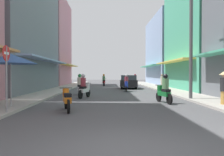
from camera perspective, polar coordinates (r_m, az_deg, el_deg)
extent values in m
plane|color=#4C4C4F|center=(20.12, 0.34, -3.47)|extent=(86.57, 86.57, 0.00)
cube|color=#ADA89E|center=(20.66, -14.43, -3.22)|extent=(2.15, 47.35, 0.12)
cube|color=#ADA89E|center=(20.93, 14.92, -3.17)|extent=(2.15, 47.35, 0.12)
cube|color=slate|center=(22.69, -24.69, 13.42)|extent=(6.00, 13.27, 12.97)
cube|color=#8CA5CC|center=(21.04, -15.82, 4.32)|extent=(1.10, 11.94, 0.12)
cube|color=#B7727F|center=(33.57, -16.54, 8.57)|extent=(6.00, 9.24, 12.03)
cube|color=#EFD159|center=(32.55, -10.56, 3.14)|extent=(1.10, 8.32, 0.12)
cube|color=#4CB28C|center=(24.50, 23.05, 10.99)|extent=(6.00, 10.45, 11.71)
cube|color=#EFD159|center=(22.95, 14.98, 4.04)|extent=(1.10, 9.40, 0.12)
cube|color=#8CA5CC|center=(35.98, 14.86, 6.57)|extent=(6.00, 12.40, 10.17)
cube|color=#4CB28C|center=(35.03, 9.33, 2.99)|extent=(1.10, 11.16, 0.12)
cylinder|color=black|center=(10.40, -11.60, -6.11)|extent=(0.23, 0.56, 0.56)
cylinder|color=black|center=(9.17, -10.92, -7.07)|extent=(0.23, 0.56, 0.56)
cube|color=orange|center=(9.71, -11.26, -5.31)|extent=(0.54, 1.04, 0.24)
cube|color=black|center=(9.49, -11.15, -4.24)|extent=(0.42, 0.61, 0.14)
cylinder|color=orange|center=(10.23, -11.55, -3.86)|extent=(0.28, 0.28, 0.45)
cylinder|color=black|center=(10.22, -11.55, -2.47)|extent=(0.54, 0.18, 0.03)
cylinder|color=black|center=(13.13, 11.69, -4.64)|extent=(0.20, 0.56, 0.56)
cylinder|color=black|center=(12.01, 14.26, -5.17)|extent=(0.20, 0.56, 0.56)
cube|color=#197233|center=(12.50, 13.03, -3.91)|extent=(0.49, 1.04, 0.24)
cube|color=black|center=(12.31, 13.45, -3.06)|extent=(0.40, 0.61, 0.14)
cylinder|color=#197233|center=(12.98, 11.94, -2.84)|extent=(0.28, 0.28, 0.45)
cylinder|color=black|center=(12.96, 11.94, -1.74)|extent=(0.54, 0.15, 0.03)
cylinder|color=#598C59|center=(12.33, 13.35, -1.42)|extent=(0.34, 0.34, 0.55)
sphere|color=black|center=(12.32, 13.36, 0.44)|extent=(0.26, 0.26, 0.26)
cylinder|color=black|center=(19.80, 3.65, -2.73)|extent=(0.13, 0.56, 0.56)
cylinder|color=black|center=(21.05, 3.64, -2.51)|extent=(0.13, 0.56, 0.56)
cube|color=#1E38B7|center=(20.46, 3.64, -1.99)|extent=(0.36, 1.02, 0.24)
cube|color=black|center=(20.65, 3.64, -1.41)|extent=(0.33, 0.58, 0.14)
cylinder|color=#1E38B7|center=(19.90, 3.65, -1.50)|extent=(0.28, 0.28, 0.45)
cylinder|color=black|center=(19.89, 3.65, -0.78)|extent=(0.55, 0.08, 0.03)
cylinder|color=#99333F|center=(20.59, 3.65, -0.44)|extent=(0.34, 0.34, 0.55)
sphere|color=#B2B2B7|center=(20.58, 3.65, 0.67)|extent=(0.26, 0.26, 0.26)
cylinder|color=black|center=(17.83, -7.98, -3.15)|extent=(0.11, 0.56, 0.56)
cylinder|color=black|center=(16.59, -8.24, -3.46)|extent=(0.11, 0.56, 0.56)
cube|color=#B2B2B7|center=(17.14, -8.12, -2.58)|extent=(0.34, 1.01, 0.24)
cube|color=black|center=(16.93, -8.16, -1.94)|extent=(0.31, 0.58, 0.14)
cylinder|color=#B2B2B7|center=(17.68, -8.01, -1.82)|extent=(0.28, 0.28, 0.45)
cylinder|color=black|center=(17.67, -8.01, -1.01)|extent=(0.55, 0.06, 0.03)
cylinder|color=beige|center=(16.97, -8.15, -0.76)|extent=(0.34, 0.34, 0.55)
sphere|color=#197233|center=(16.96, -8.16, 0.60)|extent=(0.26, 0.26, 0.26)
cylinder|color=black|center=(29.55, 5.67, -1.51)|extent=(0.21, 0.56, 0.56)
cylinder|color=black|center=(30.79, 5.94, -1.41)|extent=(0.21, 0.56, 0.56)
cube|color=black|center=(30.21, 5.82, -1.04)|extent=(0.51, 1.04, 0.24)
cube|color=black|center=(30.41, 5.86, -0.65)|extent=(0.40, 0.61, 0.14)
cylinder|color=black|center=(29.66, 5.70, -0.69)|extent=(0.28, 0.28, 0.45)
cylinder|color=black|center=(29.65, 5.70, -0.21)|extent=(0.54, 0.16, 0.03)
cylinder|color=beige|center=(30.35, 5.85, 0.01)|extent=(0.34, 0.34, 0.55)
sphere|color=maroon|center=(30.34, 5.85, 0.76)|extent=(0.26, 0.26, 0.26)
cylinder|color=black|center=(15.51, -6.03, -3.76)|extent=(0.25, 0.56, 0.56)
cylinder|color=black|center=(14.37, -7.96, -4.14)|extent=(0.25, 0.56, 0.56)
cube|color=silver|center=(14.88, -7.04, -3.12)|extent=(0.57, 1.04, 0.24)
cube|color=black|center=(14.68, -7.35, -2.39)|extent=(0.44, 0.62, 0.14)
cylinder|color=silver|center=(15.37, -6.21, -2.24)|extent=(0.28, 0.28, 0.45)
cylinder|color=black|center=(15.36, -6.21, -1.31)|extent=(0.53, 0.20, 0.03)
cylinder|color=#99333F|center=(14.71, -7.28, -1.02)|extent=(0.34, 0.34, 0.55)
sphere|color=#B2B2B7|center=(14.70, -7.28, 0.54)|extent=(0.26, 0.26, 0.26)
cylinder|color=black|center=(30.08, -1.94, -1.46)|extent=(0.12, 0.56, 0.56)
cylinder|color=black|center=(28.84, -2.17, -1.57)|extent=(0.12, 0.56, 0.56)
cube|color=red|center=(29.40, -2.06, -1.09)|extent=(0.36, 1.02, 0.24)
cube|color=black|center=(29.20, -2.10, -0.71)|extent=(0.32, 0.58, 0.14)
cylinder|color=red|center=(29.94, -1.97, -0.67)|extent=(0.28, 0.28, 0.45)
cylinder|color=black|center=(29.94, -1.97, -0.19)|extent=(0.55, 0.07, 0.03)
cylinder|color=#598C59|center=(29.24, -2.09, -0.02)|extent=(0.34, 0.34, 0.55)
sphere|color=orange|center=(29.23, -2.09, 0.76)|extent=(0.26, 0.26, 0.26)
cube|color=black|center=(24.62, 4.24, -1.26)|extent=(2.11, 4.24, 0.70)
cube|color=#333D47|center=(24.46, 4.25, 0.01)|extent=(1.78, 2.23, 0.60)
cylinder|color=black|center=(25.89, 2.56, -1.77)|extent=(0.24, 0.65, 0.64)
cylinder|color=black|center=(25.90, 5.88, -1.77)|extent=(0.24, 0.65, 0.64)
cylinder|color=black|center=(23.40, 2.42, -2.06)|extent=(0.24, 0.65, 0.64)
cylinder|color=black|center=(23.41, 6.10, -2.06)|extent=(0.24, 0.65, 0.64)
cylinder|color=beige|center=(26.42, 12.46, -1.66)|extent=(0.28, 0.28, 0.71)
cylinder|color=beige|center=(26.39, 12.46, -0.24)|extent=(0.34, 0.34, 0.60)
sphere|color=tan|center=(26.39, 12.47, 0.72)|extent=(0.22, 0.22, 0.22)
cylinder|color=#BF8C3F|center=(12.07, 26.35, -4.77)|extent=(0.28, 0.28, 0.74)
cylinder|color=#262628|center=(12.03, 26.37, -1.52)|extent=(0.34, 0.34, 0.63)
sphere|color=tan|center=(12.01, 26.39, 0.65)|extent=(0.22, 0.22, 0.22)
cone|color=#D1B77A|center=(12.01, 26.39, 1.13)|extent=(0.44, 0.44, 0.16)
cylinder|color=#99999E|center=(11.14, -24.14, -1.21)|extent=(0.05, 0.05, 2.30)
cone|color=#335999|center=(11.16, -24.18, 4.46)|extent=(2.35, 2.35, 0.45)
cylinder|color=#4C4C4F|center=(14.38, 19.30, 9.48)|extent=(0.20, 0.20, 7.40)
cylinder|color=gray|center=(9.41, -25.07, -0.70)|extent=(0.07, 0.07, 2.60)
cylinder|color=red|center=(9.44, -25.12, 5.68)|extent=(0.02, 0.60, 0.60)
cube|color=white|center=(9.44, -25.12, 5.68)|extent=(0.03, 0.40, 0.10)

